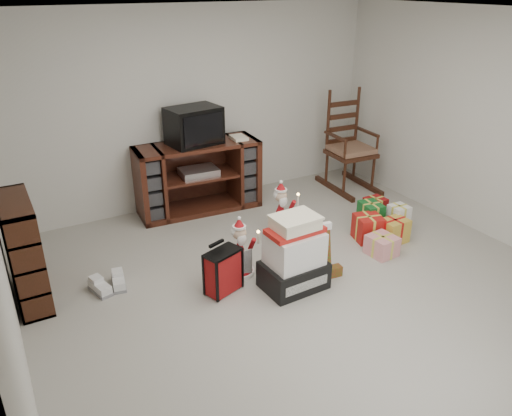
{
  "coord_description": "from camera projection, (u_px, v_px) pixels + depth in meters",
  "views": [
    {
      "loc": [
        -2.43,
        -3.35,
        2.75
      ],
      "look_at": [
        -0.2,
        0.6,
        0.66
      ],
      "focal_mm": 35.0,
      "sensor_mm": 36.0,
      "label": 1
    }
  ],
  "objects": [
    {
      "name": "room",
      "position": [
        310.0,
        167.0,
        4.36
      ],
      "size": [
        5.01,
        5.01,
        2.51
      ],
      "color": "#A4A096",
      "rests_on": "ground"
    },
    {
      "name": "tv_stand",
      "position": [
        198.0,
        177.0,
        6.36
      ],
      "size": [
        1.59,
        0.67,
        0.89
      ],
      "rotation": [
        0.0,
        0.0,
        -0.07
      ],
      "color": "#482114",
      "rests_on": "floor"
    },
    {
      "name": "bookshelf",
      "position": [
        24.0,
        253.0,
        4.52
      ],
      "size": [
        0.27,
        0.82,
        1.0
      ],
      "color": "#3B1A10",
      "rests_on": "floor"
    },
    {
      "name": "rocking_chair",
      "position": [
        347.0,
        154.0,
        7.06
      ],
      "size": [
        0.64,
        0.99,
        1.44
      ],
      "rotation": [
        0.0,
        0.0,
        -0.07
      ],
      "color": "#3B1A10",
      "rests_on": "floor"
    },
    {
      "name": "gift_pile",
      "position": [
        294.0,
        258.0,
        4.76
      ],
      "size": [
        0.61,
        0.45,
        0.75
      ],
      "rotation": [
        0.0,
        0.0,
        0.04
      ],
      "color": "black",
      "rests_on": "floor"
    },
    {
      "name": "red_suitcase",
      "position": [
        223.0,
        271.0,
        4.73
      ],
      "size": [
        0.38,
        0.28,
        0.52
      ],
      "rotation": [
        0.0,
        0.0,
        0.34
      ],
      "color": "maroon",
      "rests_on": "floor"
    },
    {
      "name": "stocking",
      "position": [
        320.0,
        251.0,
        4.93
      ],
      "size": [
        0.29,
        0.15,
        0.6
      ],
      "primitive_type": null,
      "rotation": [
        0.0,
        0.0,
        -0.1
      ],
      "color": "#0C6E12",
      "rests_on": "floor"
    },
    {
      "name": "teddy_bear",
      "position": [
        308.0,
        263.0,
        5.0
      ],
      "size": [
        0.23,
        0.21,
        0.35
      ],
      "color": "brown",
      "rests_on": "floor"
    },
    {
      "name": "santa_figurine",
      "position": [
        280.0,
        214.0,
        5.81
      ],
      "size": [
        0.32,
        0.3,
        0.66
      ],
      "color": "#A31117",
      "rests_on": "floor"
    },
    {
      "name": "mrs_claus_figurine",
      "position": [
        240.0,
        253.0,
        5.01
      ],
      "size": [
        0.31,
        0.29,
        0.63
      ],
      "color": "#A31117",
      "rests_on": "floor"
    },
    {
      "name": "sneaker_pair",
      "position": [
        109.0,
        285.0,
        4.83
      ],
      "size": [
        0.37,
        0.31,
        0.1
      ],
      "rotation": [
        0.0,
        0.0,
        0.08
      ],
      "color": "silver",
      "rests_on": "floor"
    },
    {
      "name": "gift_cluster",
      "position": [
        381.0,
        225.0,
        5.83
      ],
      "size": [
        0.76,
        1.06,
        0.26
      ],
      "color": "#AD1913",
      "rests_on": "floor"
    },
    {
      "name": "crt_television",
      "position": [
        194.0,
        126.0,
        6.07
      ],
      "size": [
        0.67,
        0.53,
        0.46
      ],
      "rotation": [
        0.0,
        0.0,
        0.13
      ],
      "color": "black",
      "rests_on": "tv_stand"
    }
  ]
}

